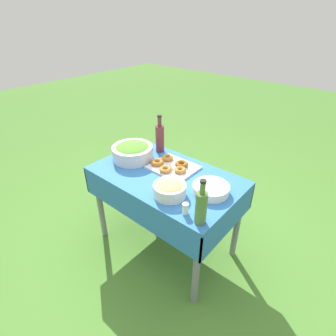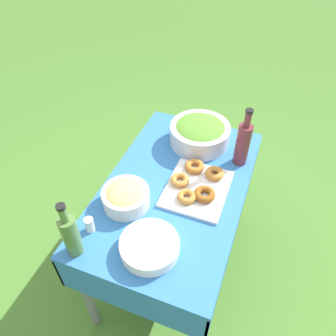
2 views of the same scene
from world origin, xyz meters
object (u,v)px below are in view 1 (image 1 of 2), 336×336
Objects in this scene: plate_stack at (211,189)px; olive_oil_bottle at (201,207)px; wine_bottle at (160,137)px; donut_platter at (172,166)px; pasta_bowl at (170,189)px; salad_bowl at (133,151)px.

olive_oil_bottle is (0.11, -0.30, 0.09)m from plate_stack.
donut_platter is at bearing -30.75° from wine_bottle.
pasta_bowl is 0.68m from wine_bottle.
olive_oil_bottle reaches higher than pasta_bowl.
plate_stack is 0.85× the size of olive_oil_bottle.
olive_oil_bottle reaches higher than salad_bowl.
salad_bowl is 0.94m from olive_oil_bottle.
salad_bowl is 1.14× the size of olive_oil_bottle.
pasta_bowl is at bearing 164.08° from olive_oil_bottle.
donut_platter is 0.43m from plate_stack.
olive_oil_bottle is 0.89× the size of wine_bottle.
salad_bowl is at bearing 162.35° from olive_oil_bottle.
olive_oil_bottle is at bearing -17.65° from salad_bowl.
salad_bowl is 0.37m from donut_platter.
wine_bottle is (-0.50, 0.45, 0.08)m from pasta_bowl.
wine_bottle reaches higher than pasta_bowl.
plate_stack is (0.20, 0.21, -0.02)m from pasta_bowl.
olive_oil_bottle is (0.89, -0.28, 0.05)m from salad_bowl.
donut_platter is at bearing 15.18° from salad_bowl.
wine_bottle is at bearing 72.30° from salad_bowl.
salad_bowl is at bearing -178.85° from plate_stack.
wine_bottle is at bearing 149.25° from donut_platter.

